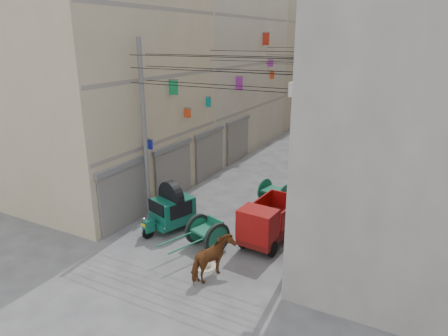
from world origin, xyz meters
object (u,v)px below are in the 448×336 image
Objects in this scene: feed_sack at (205,263)px; distant_car_grey at (339,133)px; distant_car_green at (351,115)px; mini_truck at (266,225)px; auto_rickshaw at (172,208)px; tonga_cart at (207,233)px; horse at (213,259)px; second_cart at (275,192)px; distant_car_white at (312,140)px.

feed_sack is 21.60m from distant_car_grey.
feed_sack is 0.16× the size of distant_car_grey.
mini_truck is at bearing 85.53° from distant_car_green.
tonga_cart is (2.15, -0.67, -0.35)m from auto_rickshaw.
mini_truck is at bearing -93.40° from horse.
mini_truck is at bearing -59.03° from second_cart.
auto_rickshaw is 0.85× the size of tonga_cart.
horse is (3.39, -2.40, -0.26)m from auto_rickshaw.
mini_truck reaches higher than distant_car_white.
feed_sack is (2.77, -1.89, -0.86)m from auto_rickshaw.
horse is at bearing -71.35° from second_cart.
mini_truck is 2.96m from feed_sack.
auto_rickshaw is at bearing 69.88° from distant_car_white.
horse is 0.46× the size of distant_car_white.
mini_truck is 27.42m from distant_car_green.
horse reaches higher than second_cart.
distant_car_green is at bearing 105.00° from auto_rickshaw.
auto_rickshaw is at bearing -166.84° from mini_truck.
auto_rickshaw is 19.91m from distant_car_grey.
horse is 18.55m from distant_car_white.
horse is 30.43m from distant_car_green.
feed_sack is at bearing -113.51° from mini_truck.
tonga_cart is at bearing -82.78° from distant_car_grey.
mini_truck is 15.61m from distant_car_white.
mini_truck is 2.10× the size of second_cart.
distant_car_grey is 8.31m from distant_car_green.
distant_car_grey is at bearing 85.98° from distant_car_green.
tonga_cart reaches higher than feed_sack.
auto_rickshaw is 2.28m from tonga_cart.
mini_truck is (4.09, 0.66, -0.14)m from auto_rickshaw.
distant_car_white is 0.86× the size of distant_car_green.
distant_car_white reaches higher than tonga_cart.
tonga_cart is at bearing -141.60° from mini_truck.
auto_rickshaw is at bearing -178.48° from tonga_cart.
distant_car_white is 11.96m from distant_car_green.
second_cart is 23.25m from distant_car_green.
horse reaches higher than distant_car_grey.
mini_truck is at bearing 28.35° from auto_rickshaw.
second_cart is at bearing -76.49° from horse.
distant_car_grey is (-0.14, 14.95, -0.08)m from second_cart.
second_cart is (0.75, 5.44, -0.03)m from tonga_cart.
tonga_cart is 2.36m from mini_truck.
distant_car_white is 3.87m from distant_car_grey.
second_cart is 14.95m from distant_car_grey.
mini_truck reaches higher than auto_rickshaw.
tonga_cart is 0.90× the size of distant_car_grey.
tonga_cart reaches higher than second_cart.
distant_car_grey is at bearing 98.08° from mini_truck.
auto_rickshaw is at bearing -89.03° from distant_car_grey.
mini_truck reaches higher than feed_sack.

